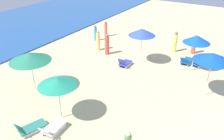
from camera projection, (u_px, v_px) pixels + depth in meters
umbrella_0 at (30, 57)px, 13.58m from camera, size 2.42×2.42×2.53m
umbrella_2 at (142, 32)px, 16.98m from camera, size 1.97×1.97×2.70m
lounge_chair_2_0 at (125, 63)px, 17.41m from camera, size 1.22×0.63×0.78m
umbrella_3 at (197, 39)px, 15.90m from camera, size 1.84×1.84×2.63m
lounge_chair_3_0 at (186, 61)px, 17.84m from camera, size 1.43×0.74×0.69m
lounge_chair_3_1 at (199, 63)px, 17.50m from camera, size 1.54×1.02×0.59m
umbrella_4 at (57, 82)px, 11.33m from camera, size 1.94×1.94×2.32m
lounge_chair_4_0 at (30, 128)px, 11.27m from camera, size 1.53×1.02×0.64m
lounge_chair_4_1 at (53, 128)px, 11.19m from camera, size 1.40×0.76×0.64m
umbrella_5 at (213, 57)px, 12.97m from camera, size 2.12×2.12×2.75m
beachgoer_0 at (194, 45)px, 19.32m from camera, size 0.47×0.47×1.60m
beachgoer_1 at (106, 29)px, 23.05m from camera, size 0.36×0.36×1.51m
beachgoer_2 at (107, 45)px, 19.18m from camera, size 0.49×0.49×1.70m
beachgoer_3 at (98, 41)px, 19.93m from camera, size 0.42×0.42×1.72m
beachgoer_5 at (95, 33)px, 22.03m from camera, size 0.39×0.39×1.48m
beachgoer_6 at (175, 42)px, 19.60m from camera, size 0.34×0.34×1.76m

